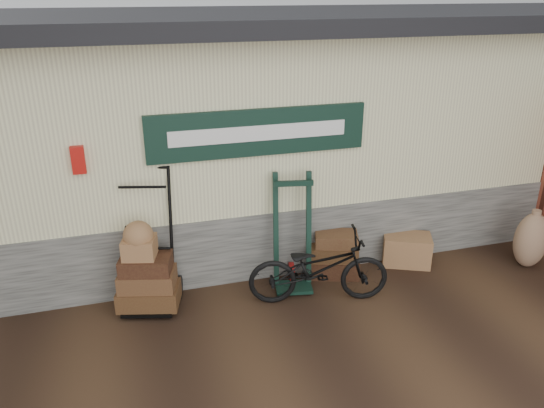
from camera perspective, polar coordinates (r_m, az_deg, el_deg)
The scene contains 8 objects.
ground at distance 6.23m, azimuth 3.86°, elevation -12.03°, with size 80.00×80.00×0.00m, color black.
station_building at distance 7.98m, azimuth -2.66°, elevation 8.61°, with size 14.40×4.10×3.20m.
porter_trolley at distance 6.25m, azimuth -13.26°, elevation -3.61°, with size 0.84×0.63×1.67m, color black, non-canonical shape.
green_barrow at distance 6.47m, azimuth 2.26°, elevation -3.09°, with size 0.53×0.45×1.46m, color black, non-canonical shape.
suitcase_stack at distance 6.96m, azimuth 6.60°, elevation -5.28°, with size 0.67×0.42×0.60m, color black, non-canonical shape.
wicker_hamper at distance 7.44m, azimuth 14.26°, elevation -4.76°, with size 0.63×0.41×0.41m, color brown.
bicycle at distance 6.29m, azimuth 5.06°, elevation -6.50°, with size 1.67×0.58×0.97m, color black.
burlap_sack_left at distance 7.86m, azimuth 26.10°, elevation -3.51°, with size 0.48×0.40×0.77m, color brown.
Camera 1 is at (-1.84, -4.80, 3.52)m, focal length 35.00 mm.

